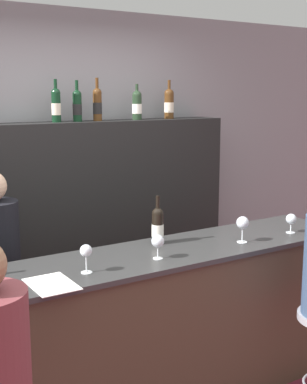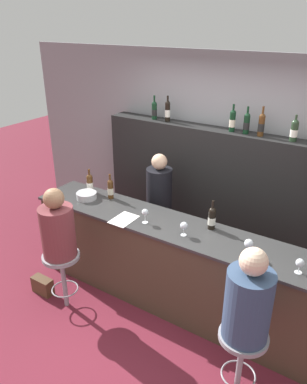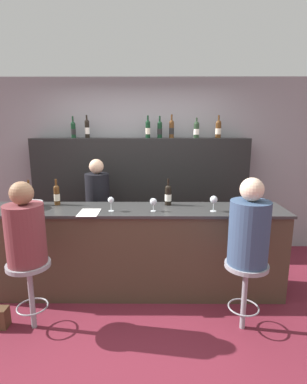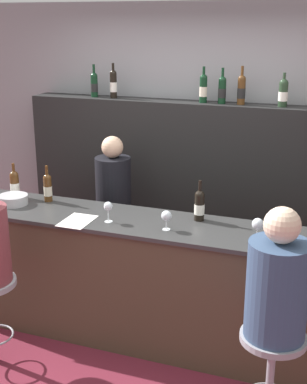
# 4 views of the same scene
# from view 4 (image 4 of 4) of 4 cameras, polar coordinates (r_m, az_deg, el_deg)

# --- Properties ---
(ground_plane) EXTENTS (16.00, 16.00, 0.00)m
(ground_plane) POSITION_cam_4_polar(r_m,az_deg,el_deg) (4.24, -2.13, -17.21)
(ground_plane) COLOR maroon
(wall_back) EXTENTS (6.40, 0.05, 2.60)m
(wall_back) POSITION_cam_4_polar(r_m,az_deg,el_deg) (5.16, 4.61, 5.11)
(wall_back) COLOR gray
(wall_back) RESTS_ON ground_plane
(bar_counter) EXTENTS (3.33, 0.59, 1.01)m
(bar_counter) POSITION_cam_4_polar(r_m,az_deg,el_deg) (4.20, -0.78, -9.53)
(bar_counter) COLOR #473828
(bar_counter) RESTS_ON ground_plane
(back_bar_cabinet) EXTENTS (3.12, 0.28, 1.74)m
(back_bar_cabinet) POSITION_cam_4_polar(r_m,az_deg,el_deg) (5.06, 3.80, -0.20)
(back_bar_cabinet) COLOR black
(back_bar_cabinet) RESTS_ON ground_plane
(wine_bottle_counter_0) EXTENTS (0.08, 0.08, 0.29)m
(wine_bottle_counter_0) POSITION_cam_4_polar(r_m,az_deg,el_deg) (4.64, -14.60, 0.86)
(wine_bottle_counter_0) COLOR #4C2D14
(wine_bottle_counter_0) RESTS_ON bar_counter
(wine_bottle_counter_1) EXTENTS (0.07, 0.07, 0.30)m
(wine_bottle_counter_1) POSITION_cam_4_polar(r_m,az_deg,el_deg) (4.47, -11.22, 0.50)
(wine_bottle_counter_1) COLOR #4C2D14
(wine_bottle_counter_1) RESTS_ON bar_counter
(wine_bottle_counter_2) EXTENTS (0.08, 0.08, 0.31)m
(wine_bottle_counter_2) POSITION_cam_4_polar(r_m,az_deg,el_deg) (3.98, 4.92, -1.39)
(wine_bottle_counter_2) COLOR black
(wine_bottle_counter_2) RESTS_ON bar_counter
(wine_bottle_backbar_0) EXTENTS (0.07, 0.07, 0.30)m
(wine_bottle_backbar_0) POSITION_cam_4_polar(r_m,az_deg,el_deg) (5.19, -6.34, 11.35)
(wine_bottle_backbar_0) COLOR black
(wine_bottle_backbar_0) RESTS_ON back_bar_cabinet
(wine_bottle_backbar_1) EXTENTS (0.07, 0.07, 0.32)m
(wine_bottle_backbar_1) POSITION_cam_4_polar(r_m,az_deg,el_deg) (5.11, -4.30, 11.46)
(wine_bottle_backbar_1) COLOR black
(wine_bottle_backbar_1) RESTS_ON back_bar_cabinet
(wine_bottle_backbar_2) EXTENTS (0.07, 0.07, 0.31)m
(wine_bottle_backbar_2) POSITION_cam_4_polar(r_m,az_deg,el_deg) (4.82, 5.34, 10.99)
(wine_bottle_backbar_2) COLOR black
(wine_bottle_backbar_2) RESTS_ON back_bar_cabinet
(wine_bottle_backbar_3) EXTENTS (0.07, 0.07, 0.31)m
(wine_bottle_backbar_3) POSITION_cam_4_polar(r_m,az_deg,el_deg) (4.78, 7.33, 10.79)
(wine_bottle_backbar_3) COLOR black
(wine_bottle_backbar_3) RESTS_ON back_bar_cabinet
(wine_bottle_backbar_4) EXTENTS (0.07, 0.07, 0.33)m
(wine_bottle_backbar_4) POSITION_cam_4_polar(r_m,az_deg,el_deg) (4.74, 9.36, 10.75)
(wine_bottle_backbar_4) COLOR #4C2D14
(wine_bottle_backbar_4) RESTS_ON back_bar_cabinet
(wine_bottle_backbar_5) EXTENTS (0.08, 0.08, 0.28)m
(wine_bottle_backbar_5) POSITION_cam_4_polar(r_m,az_deg,el_deg) (4.69, 13.67, 10.27)
(wine_bottle_backbar_5) COLOR #233823
(wine_bottle_backbar_5) RESTS_ON back_bar_cabinet
(wine_glass_0) EXTENTS (0.07, 0.07, 0.16)m
(wine_glass_0) POSITION_cam_4_polar(r_m,az_deg,el_deg) (3.95, -4.86, -1.62)
(wine_glass_0) COLOR silver
(wine_glass_0) RESTS_ON bar_counter
(wine_glass_1) EXTENTS (0.08, 0.08, 0.14)m
(wine_glass_1) POSITION_cam_4_polar(r_m,az_deg,el_deg) (3.80, 1.39, -2.60)
(wine_glass_1) COLOR silver
(wine_glass_1) RESTS_ON bar_counter
(wine_glass_2) EXTENTS (0.08, 0.08, 0.17)m
(wine_glass_2) POSITION_cam_4_polar(r_m,az_deg,el_deg) (3.65, 11.06, -3.44)
(wine_glass_2) COLOR silver
(wine_glass_2) RESTS_ON bar_counter
(metal_bowl) EXTENTS (0.24, 0.24, 0.08)m
(metal_bowl) POSITION_cam_4_polar(r_m,az_deg,el_deg) (4.49, -14.74, -0.80)
(metal_bowl) COLOR #B7B7BC
(metal_bowl) RESTS_ON bar_counter
(tasting_menu) EXTENTS (0.21, 0.30, 0.00)m
(tasting_menu) POSITION_cam_4_polar(r_m,az_deg,el_deg) (4.03, -8.14, -3.08)
(tasting_menu) COLOR white
(tasting_menu) RESTS_ON bar_counter
(bar_stool_right) EXTENTS (0.40, 0.40, 0.67)m
(bar_stool_right) POSITION_cam_4_polar(r_m,az_deg,el_deg) (3.41, 12.51, -16.63)
(bar_stool_right) COLOR gray
(bar_stool_right) RESTS_ON ground_plane
(guest_seated_right) EXTENTS (0.36, 0.36, 0.80)m
(guest_seated_right) POSITION_cam_4_polar(r_m,az_deg,el_deg) (3.17, 13.10, -9.47)
(guest_seated_right) COLOR #334766
(guest_seated_right) RESTS_ON bar_stool_right
(bartender) EXTENTS (0.31, 0.31, 1.49)m
(bartender) POSITION_cam_4_polar(r_m,az_deg,el_deg) (4.83, -4.21, -3.39)
(bartender) COLOR black
(bartender) RESTS_ON ground_plane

